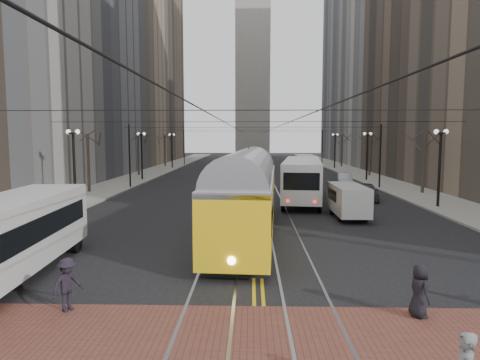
# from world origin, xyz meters

# --- Properties ---
(ground) EXTENTS (260.00, 260.00, 0.00)m
(ground) POSITION_xyz_m (0.00, 0.00, 0.00)
(ground) COLOR black
(ground) RESTS_ON ground
(sidewalk_left) EXTENTS (5.00, 140.00, 0.15)m
(sidewalk_left) POSITION_xyz_m (-15.00, 45.00, 0.07)
(sidewalk_left) COLOR gray
(sidewalk_left) RESTS_ON ground
(sidewalk_right) EXTENTS (5.00, 140.00, 0.15)m
(sidewalk_right) POSITION_xyz_m (15.00, 45.00, 0.07)
(sidewalk_right) COLOR gray
(sidewalk_right) RESTS_ON ground
(crosswalk_band) EXTENTS (25.00, 6.00, 0.01)m
(crosswalk_band) POSITION_xyz_m (0.00, -4.00, 0.01)
(crosswalk_band) COLOR brown
(crosswalk_band) RESTS_ON ground
(streetcar_rails) EXTENTS (4.80, 130.00, 0.02)m
(streetcar_rails) POSITION_xyz_m (0.00, 45.00, 0.00)
(streetcar_rails) COLOR gray
(streetcar_rails) RESTS_ON ground
(centre_lines) EXTENTS (0.42, 130.00, 0.01)m
(centre_lines) POSITION_xyz_m (0.00, 45.00, 0.01)
(centre_lines) COLOR gold
(centre_lines) RESTS_ON ground
(building_left_mid) EXTENTS (16.00, 20.00, 34.00)m
(building_left_mid) POSITION_xyz_m (-25.50, 46.00, 17.00)
(building_left_mid) COLOR slate
(building_left_mid) RESTS_ON ground
(building_left_midfar) EXTENTS (20.00, 20.00, 52.00)m
(building_left_midfar) POSITION_xyz_m (-27.50, 66.00, 26.00)
(building_left_midfar) COLOR gray
(building_left_midfar) RESTS_ON ground
(building_left_far) EXTENTS (16.00, 20.00, 40.00)m
(building_left_far) POSITION_xyz_m (-25.50, 86.00, 20.00)
(building_left_far) COLOR brown
(building_left_far) RESTS_ON ground
(building_right_mid) EXTENTS (16.00, 20.00, 34.00)m
(building_right_mid) POSITION_xyz_m (25.50, 46.00, 17.00)
(building_right_mid) COLOR brown
(building_right_mid) RESTS_ON ground
(building_right_midfar) EXTENTS (20.00, 20.00, 52.00)m
(building_right_midfar) POSITION_xyz_m (27.50, 66.00, 26.00)
(building_right_midfar) COLOR #A4A29A
(building_right_midfar) RESTS_ON ground
(building_right_far) EXTENTS (16.00, 20.00, 40.00)m
(building_right_far) POSITION_xyz_m (25.50, 86.00, 20.00)
(building_right_far) COLOR slate
(building_right_far) RESTS_ON ground
(clock_tower) EXTENTS (12.00, 12.00, 66.00)m
(clock_tower) POSITION_xyz_m (0.00, 102.00, 35.96)
(clock_tower) COLOR #B2AFA5
(clock_tower) RESTS_ON ground
(lamp_posts) EXTENTS (27.60, 57.20, 5.60)m
(lamp_posts) POSITION_xyz_m (-0.00, 28.75, 2.80)
(lamp_posts) COLOR black
(lamp_posts) RESTS_ON ground
(street_trees) EXTENTS (31.68, 53.28, 5.60)m
(street_trees) POSITION_xyz_m (0.00, 35.25, 2.80)
(street_trees) COLOR #382D23
(street_trees) RESTS_ON ground
(trolley_wires) EXTENTS (25.96, 120.00, 6.60)m
(trolley_wires) POSITION_xyz_m (0.00, 34.83, 3.77)
(trolley_wires) COLOR black
(trolley_wires) RESTS_ON ground
(streetcar) EXTENTS (3.71, 15.26, 3.56)m
(streetcar) POSITION_xyz_m (-0.50, 8.50, 1.78)
(streetcar) COLOR yellow
(streetcar) RESTS_ON ground
(rear_bus) EXTENTS (4.51, 13.43, 3.44)m
(rear_bus) POSITION_xyz_m (3.99, 21.58, 1.72)
(rear_bus) COLOR silver
(rear_bus) RESTS_ON ground
(cargo_van) EXTENTS (1.91, 4.92, 2.17)m
(cargo_van) POSITION_xyz_m (6.10, 13.89, 1.09)
(cargo_van) COLOR silver
(cargo_van) RESTS_ON ground
(sedan_grey) EXTENTS (2.36, 4.48, 1.45)m
(sedan_grey) POSITION_xyz_m (9.45, 22.00, 0.73)
(sedan_grey) COLOR #45484D
(sedan_grey) RESTS_ON ground
(sedan_silver) EXTENTS (2.10, 4.40, 1.39)m
(sedan_silver) POSITION_xyz_m (9.94, 32.76, 0.70)
(sedan_silver) COLOR #A8AAB0
(sedan_silver) RESTS_ON ground
(pedestrian_a) EXTENTS (0.67, 0.87, 1.58)m
(pedestrian_a) POSITION_xyz_m (4.71, -1.65, 0.80)
(pedestrian_a) COLOR black
(pedestrian_a) RESTS_ON crosswalk_band
(pedestrian_d) EXTENTS (1.06, 1.23, 1.65)m
(pedestrian_d) POSITION_xyz_m (-5.85, -1.50, 0.84)
(pedestrian_d) COLOR black
(pedestrian_d) RESTS_ON crosswalk_band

